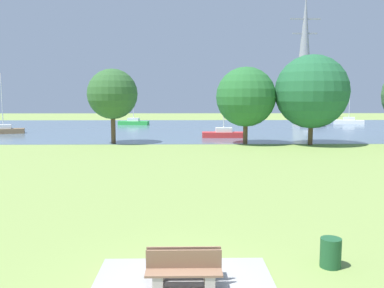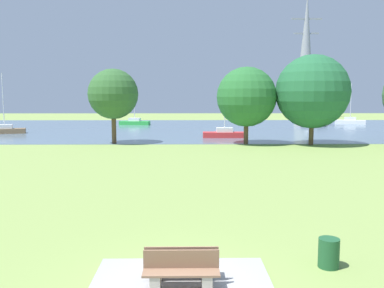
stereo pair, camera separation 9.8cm
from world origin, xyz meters
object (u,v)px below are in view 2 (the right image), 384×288
sailboat_white (350,121)px  tree_east_far (247,97)px  bench_facing_water (181,265)px  sailboat_green (135,122)px  sailboat_gray (312,123)px  sailboat_red (225,134)px  tree_west_far (113,94)px  litter_bin (329,253)px  sailboat_brown (5,130)px  tree_east_near (313,92)px  bench_facing_inland (181,274)px  electricity_pylon (306,56)px

sailboat_white → tree_east_far: tree_east_far is taller
bench_facing_water → sailboat_green: bearing=98.2°
sailboat_gray → sailboat_red: size_ratio=1.47×
bench_facing_water → sailboat_white: size_ratio=0.27×
sailboat_white → tree_west_far: size_ratio=0.92×
litter_bin → bench_facing_water: bearing=-167.2°
sailboat_brown → tree_east_near: 36.54m
sailboat_white → tree_east_near: size_ratio=0.79×
bench_facing_inland → sailboat_red: (4.37, 36.74, -0.03)m
bench_facing_inland → electricity_pylon: size_ratio=0.07×
sailboat_green → electricity_pylon: bearing=33.9°
sailboat_brown → sailboat_red: size_ratio=1.42×
bench_facing_inland → tree_east_far: tree_east_far is taller
sailboat_white → tree_east_far: size_ratio=0.91×
bench_facing_water → sailboat_gray: (19.40, 53.75, 0.00)m
bench_facing_inland → sailboat_brown: bearing=117.9°
bench_facing_inland → tree_east_far: 31.25m
tree_east_far → tree_west_far: bearing=176.7°
bench_facing_inland → tree_west_far: bearing=102.5°
sailboat_gray → electricity_pylon: (5.98, 25.58, 12.46)m
bench_facing_water → tree_east_far: bearing=78.9°
sailboat_gray → electricity_pylon: bearing=76.8°
sailboat_green → sailboat_brown: bearing=-132.4°
sailboat_white → tree_east_near: 33.79m
sailboat_green → electricity_pylon: 42.25m
litter_bin → tree_east_far: (1.89, 28.99, 4.12)m
bench_facing_water → sailboat_gray: 57.14m
sailboat_white → sailboat_brown: bearing=-160.5°
bench_facing_water → tree_west_far: size_ratio=0.25×
sailboat_brown → tree_west_far: bearing=-35.3°
litter_bin → sailboat_brown: (-26.16, 40.54, 0.07)m
tree_west_far → tree_east_near: bearing=-4.2°
sailboat_gray → tree_east_far: 27.73m
sailboat_white → electricity_pylon: bearing=95.5°
sailboat_green → sailboat_gray: (27.54, -3.08, 0.01)m
bench_facing_water → sailboat_gray: bearing=70.2°
litter_bin → sailboat_green: 57.22m
sailboat_white → sailboat_gray: 9.50m
sailboat_brown → tree_west_far: size_ratio=1.02×
sailboat_green → sailboat_brown: size_ratio=0.97×
tree_east_near → sailboat_white: bearing=62.6°
sailboat_gray → sailboat_red: bearing=-130.6°
sailboat_green → electricity_pylon: (33.52, 22.50, 12.47)m
bench_facing_water → sailboat_red: bearing=83.1°
bench_facing_inland → tree_east_near: bearing=68.1°
bench_facing_water → tree_east_near: size_ratio=0.21×
litter_bin → sailboat_white: (23.38, 58.05, 0.06)m
litter_bin → sailboat_green: sailboat_green is taller
bench_facing_inland → sailboat_brown: size_ratio=0.24×
bench_facing_inland → sailboat_red: size_ratio=0.35×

